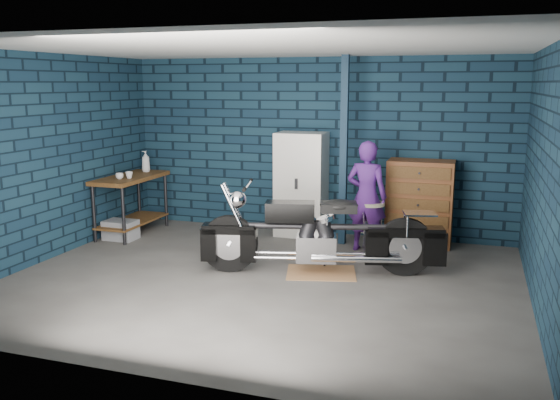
{
  "coord_description": "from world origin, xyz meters",
  "views": [
    {
      "loc": [
        2.33,
        -6.32,
        2.31
      ],
      "look_at": [
        0.14,
        0.3,
        0.93
      ],
      "focal_mm": 38.0,
      "sensor_mm": 36.0,
      "label": 1
    }
  ],
  "objects_px": {
    "storage_bin": "(121,230)",
    "person": "(367,196)",
    "shop_stool": "(370,226)",
    "locker": "(301,185)",
    "motorcycle": "(322,229)",
    "tool_chest": "(420,203)",
    "workbench": "(132,205)"
  },
  "relations": [
    {
      "from": "person",
      "to": "locker",
      "type": "xyz_separation_m",
      "value": [
        -1.1,
        0.55,
        0.02
      ]
    },
    {
      "from": "workbench",
      "to": "locker",
      "type": "bearing_deg",
      "value": 16.42
    },
    {
      "from": "shop_stool",
      "to": "locker",
      "type": "bearing_deg",
      "value": 156.02
    },
    {
      "from": "person",
      "to": "storage_bin",
      "type": "relative_size",
      "value": 3.32
    },
    {
      "from": "storage_bin",
      "to": "shop_stool",
      "type": "relative_size",
      "value": 0.67
    },
    {
      "from": "workbench",
      "to": "person",
      "type": "xyz_separation_m",
      "value": [
        3.62,
        0.19,
        0.32
      ]
    },
    {
      "from": "motorcycle",
      "to": "tool_chest",
      "type": "distance_m",
      "value": 2.0
    },
    {
      "from": "storage_bin",
      "to": "person",
      "type": "bearing_deg",
      "value": 8.75
    },
    {
      "from": "locker",
      "to": "shop_stool",
      "type": "xyz_separation_m",
      "value": [
        1.17,
        -0.52,
        -0.45
      ]
    },
    {
      "from": "motorcycle",
      "to": "person",
      "type": "height_order",
      "value": "person"
    },
    {
      "from": "workbench",
      "to": "shop_stool",
      "type": "height_order",
      "value": "workbench"
    },
    {
      "from": "motorcycle",
      "to": "locker",
      "type": "bearing_deg",
      "value": 99.66
    },
    {
      "from": "tool_chest",
      "to": "shop_stool",
      "type": "bearing_deg",
      "value": -139.75
    },
    {
      "from": "motorcycle",
      "to": "storage_bin",
      "type": "xyz_separation_m",
      "value": [
        -3.27,
        0.62,
        -0.42
      ]
    },
    {
      "from": "locker",
      "to": "tool_chest",
      "type": "distance_m",
      "value": 1.79
    },
    {
      "from": "locker",
      "to": "tool_chest",
      "type": "bearing_deg",
      "value": 0.0
    },
    {
      "from": "storage_bin",
      "to": "locker",
      "type": "distance_m",
      "value": 2.81
    },
    {
      "from": "storage_bin",
      "to": "shop_stool",
      "type": "height_order",
      "value": "shop_stool"
    },
    {
      "from": "workbench",
      "to": "locker",
      "type": "xyz_separation_m",
      "value": [
        2.52,
        0.74,
        0.34
      ]
    },
    {
      "from": "motorcycle",
      "to": "person",
      "type": "xyz_separation_m",
      "value": [
        0.34,
        1.18,
        0.21
      ]
    },
    {
      "from": "locker",
      "to": "workbench",
      "type": "bearing_deg",
      "value": -163.58
    },
    {
      "from": "workbench",
      "to": "tool_chest",
      "type": "height_order",
      "value": "tool_chest"
    },
    {
      "from": "workbench",
      "to": "person",
      "type": "height_order",
      "value": "person"
    },
    {
      "from": "storage_bin",
      "to": "motorcycle",
      "type": "bearing_deg",
      "value": -10.81
    },
    {
      "from": "motorcycle",
      "to": "shop_stool",
      "type": "relative_size",
      "value": 3.68
    },
    {
      "from": "storage_bin",
      "to": "tool_chest",
      "type": "xyz_separation_m",
      "value": [
        4.28,
        1.1,
        0.47
      ]
    },
    {
      "from": "workbench",
      "to": "motorcycle",
      "type": "height_order",
      "value": "motorcycle"
    },
    {
      "from": "person",
      "to": "locker",
      "type": "relative_size",
      "value": 0.98
    },
    {
      "from": "tool_chest",
      "to": "storage_bin",
      "type": "bearing_deg",
      "value": -165.53
    },
    {
      "from": "motorcycle",
      "to": "shop_stool",
      "type": "bearing_deg",
      "value": 57.5
    },
    {
      "from": "person",
      "to": "tool_chest",
      "type": "relative_size",
      "value": 1.25
    },
    {
      "from": "storage_bin",
      "to": "shop_stool",
      "type": "xyz_separation_m",
      "value": [
        3.66,
        0.59,
        0.2
      ]
    }
  ]
}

